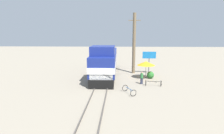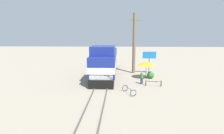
# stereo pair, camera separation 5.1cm
# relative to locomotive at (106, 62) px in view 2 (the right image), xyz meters

# --- Properties ---
(ground_plane) EXTENTS (120.00, 120.00, 0.00)m
(ground_plane) POSITION_rel_locomotive_xyz_m (0.00, -2.72, -1.89)
(ground_plane) COLOR gray
(rail_near) EXTENTS (0.08, 30.67, 0.15)m
(rail_near) POSITION_rel_locomotive_xyz_m (-0.72, -2.72, -1.82)
(rail_near) COLOR #4C4742
(rail_near) RESTS_ON ground_plane
(rail_far) EXTENTS (0.08, 30.67, 0.15)m
(rail_far) POSITION_rel_locomotive_xyz_m (0.72, -2.72, -1.82)
(rail_far) COLOR #4C4742
(rail_far) RESTS_ON ground_plane
(locomotive) EXTENTS (3.12, 15.37, 4.57)m
(locomotive) POSITION_rel_locomotive_xyz_m (0.00, 0.00, 0.00)
(locomotive) COLOR black
(locomotive) RESTS_ON ground_plane
(utility_pole) EXTENTS (1.80, 0.49, 9.10)m
(utility_pole) POSITION_rel_locomotive_xyz_m (4.27, 1.22, 2.70)
(utility_pole) COLOR #726047
(utility_pole) RESTS_ON ground_plane
(vendor_umbrella) EXTENTS (2.43, 2.43, 2.35)m
(vendor_umbrella) POSITION_rel_locomotive_xyz_m (5.70, -1.93, 0.19)
(vendor_umbrella) COLOR #4C4C4C
(vendor_umbrella) RESTS_ON ground_plane
(billboard_sign) EXTENTS (2.03, 0.12, 3.37)m
(billboard_sign) POSITION_rel_locomotive_xyz_m (6.62, 1.06, 0.68)
(billboard_sign) COLOR #595959
(billboard_sign) RESTS_ON ground_plane
(shrub_cluster) EXTENTS (0.97, 0.97, 0.97)m
(shrub_cluster) POSITION_rel_locomotive_xyz_m (6.33, -2.08, -1.41)
(shrub_cluster) COLOR #2D722D
(shrub_cluster) RESTS_ON ground_plane
(person_bystander) EXTENTS (0.34, 0.34, 1.56)m
(person_bystander) POSITION_rel_locomotive_xyz_m (4.77, -4.89, -1.06)
(person_bystander) COLOR #2D3347
(person_bystander) RESTS_ON ground_plane
(bicycle) EXTENTS (1.85, 0.82, 0.67)m
(bicycle) POSITION_rel_locomotive_xyz_m (6.07, -5.60, -1.55)
(bicycle) COLOR black
(bicycle) RESTS_ON ground_plane
(bicycle_spare) EXTENTS (1.38, 1.91, 0.68)m
(bicycle_spare) POSITION_rel_locomotive_xyz_m (3.03, -8.44, -1.54)
(bicycle_spare) COLOR black
(bicycle_spare) RESTS_ON ground_plane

